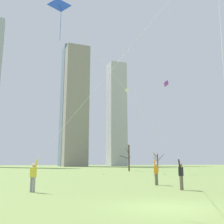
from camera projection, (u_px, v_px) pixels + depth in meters
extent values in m
plane|color=#7A934C|center=(167.00, 207.00, 9.73)|extent=(400.00, 400.00, 0.00)
cylinder|color=gray|center=(31.00, 185.00, 14.85)|extent=(0.14, 0.14, 0.85)
cylinder|color=gray|center=(34.00, 185.00, 14.74)|extent=(0.14, 0.14, 0.85)
cube|color=yellow|center=(33.00, 172.00, 14.93)|extent=(0.37, 0.39, 0.54)
sphere|color=beige|center=(34.00, 165.00, 15.00)|extent=(0.22, 0.22, 0.22)
cylinder|color=yellow|center=(31.00, 173.00, 15.03)|extent=(0.09, 0.09, 0.55)
cylinder|color=yellow|center=(36.00, 164.00, 14.91)|extent=(0.20, 0.21, 0.56)
cylinder|color=silver|center=(139.00, 37.00, 14.17)|extent=(9.54, 8.01, 13.17)
cylinder|color=silver|center=(219.00, 8.00, 14.12)|extent=(5.15, 4.92, 16.33)
cylinder|color=#726656|center=(157.00, 179.00, 19.61)|extent=(0.14, 0.14, 0.85)
cylinder|color=#726656|center=(156.00, 179.00, 19.43)|extent=(0.14, 0.14, 0.85)
cube|color=orange|center=(156.00, 170.00, 19.65)|extent=(0.39, 0.35, 0.54)
sphere|color=beige|center=(156.00, 165.00, 19.73)|extent=(0.22, 0.22, 0.22)
cylinder|color=orange|center=(157.00, 170.00, 19.81)|extent=(0.09, 0.09, 0.55)
cylinder|color=orange|center=(155.00, 164.00, 19.58)|extent=(0.22, 0.19, 0.56)
cylinder|color=silver|center=(128.00, 65.00, 19.35)|extent=(5.02, 1.74, 14.08)
cylinder|color=#726656|center=(182.00, 183.00, 16.08)|extent=(0.14, 0.14, 0.85)
cylinder|color=#726656|center=(181.00, 183.00, 15.91)|extent=(0.14, 0.14, 0.85)
cube|color=black|center=(181.00, 171.00, 16.13)|extent=(0.39, 0.36, 0.54)
sphere|color=#9E7051|center=(181.00, 165.00, 16.21)|extent=(0.22, 0.22, 0.22)
cylinder|color=black|center=(182.00, 172.00, 16.29)|extent=(0.09, 0.09, 0.55)
cylinder|color=black|center=(179.00, 164.00, 16.06)|extent=(0.22, 0.19, 0.56)
cube|color=blue|center=(59.00, 5.00, 13.16)|extent=(1.21, 0.59, 1.11)
cylinder|color=black|center=(59.00, 5.00, 13.16)|extent=(0.13, 0.50, 0.66)
cylinder|color=blue|center=(61.00, 25.00, 12.68)|extent=(0.02, 0.02, 1.71)
cylinder|color=silver|center=(125.00, 90.00, 14.64)|extent=(8.04, 1.89, 7.73)
cylinder|color=silver|center=(164.00, 66.00, 34.07)|extent=(1.62, 4.13, 28.37)
cylinder|color=#3F3833|center=(155.00, 176.00, 32.93)|extent=(0.10, 0.10, 0.08)
cube|color=white|center=(127.00, 90.00, 46.33)|extent=(0.91, 0.29, 0.87)
cylinder|color=black|center=(127.00, 90.00, 46.33)|extent=(0.21, 0.26, 0.54)
cylinder|color=silver|center=(117.00, 128.00, 41.76)|extent=(5.94, 4.71, 14.51)
cylinder|color=#3F3833|center=(104.00, 174.00, 37.18)|extent=(0.10, 0.10, 0.08)
cube|color=purple|center=(166.00, 83.00, 43.33)|extent=(1.23, 0.47, 1.22)
cylinder|color=black|center=(166.00, 83.00, 43.33)|extent=(0.29, 0.32, 0.76)
cylinder|color=silver|center=(165.00, 126.00, 40.58)|extent=(2.27, 2.04, 14.73)
cylinder|color=#3F3833|center=(164.00, 174.00, 37.84)|extent=(0.10, 0.10, 0.08)
cylinder|color=brown|center=(158.00, 162.00, 55.71)|extent=(0.24, 0.24, 3.63)
cylinder|color=brown|center=(155.00, 155.00, 56.46)|extent=(0.55, 1.22, 1.24)
cylinder|color=brown|center=(161.00, 158.00, 55.60)|extent=(1.12, 1.14, 1.49)
cylinder|color=brown|center=(156.00, 160.00, 56.21)|extent=(0.57, 1.11, 1.05)
cylinder|color=brown|center=(156.00, 155.00, 56.20)|extent=(0.66, 0.72, 0.63)
cylinder|color=brown|center=(156.00, 158.00, 55.19)|extent=(1.49, 1.12, 1.19)
cylinder|color=#423326|center=(129.00, 158.00, 53.64)|extent=(0.31, 0.31, 5.41)
cylinder|color=#423326|center=(124.00, 157.00, 53.67)|extent=(1.92, 0.83, 0.76)
cylinder|color=#423326|center=(129.00, 158.00, 53.12)|extent=(0.38, 1.13, 0.63)
cylinder|color=#423326|center=(128.00, 151.00, 53.25)|extent=(1.18, 1.17, 1.24)
cube|color=slate|center=(66.00, 104.00, 143.94)|extent=(5.66, 10.54, 67.74)
cube|color=gray|center=(76.00, 104.00, 127.31)|extent=(11.35, 8.09, 60.19)
cube|color=#B2B2B7|center=(117.00, 113.00, 151.26)|extent=(9.93, 9.08, 60.79)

